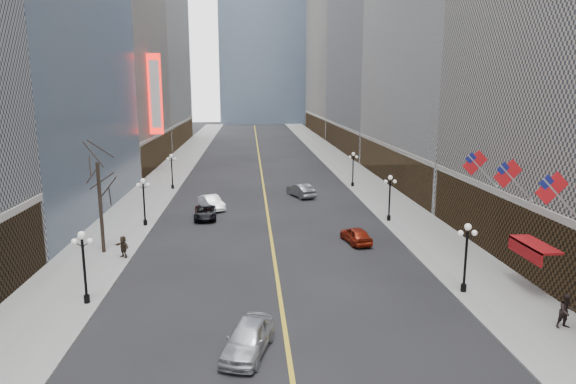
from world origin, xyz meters
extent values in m
cube|color=gray|center=(14.00, 70.00, 0.07)|extent=(6.00, 230.00, 0.15)
cube|color=gray|center=(-14.00, 70.00, 0.07)|extent=(6.00, 230.00, 0.15)
cube|color=gold|center=(0.00, 80.00, 0.01)|extent=(0.25, 200.00, 0.02)
cube|color=#463A2E|center=(18.40, 29.00, 2.60)|extent=(2.80, 41.00, 5.00)
cube|color=#463A2E|center=(18.40, 68.00, 2.60)|extent=(2.80, 35.00, 5.00)
cube|color=gray|center=(30.00, 106.00, 24.00)|extent=(26.00, 40.00, 48.00)
cube|color=#463A2E|center=(18.40, 106.00, 2.60)|extent=(2.80, 39.00, 5.00)
cube|color=#AB9E8E|center=(30.00, 149.00, 31.00)|extent=(26.00, 46.00, 62.00)
cube|color=#463A2E|center=(18.40, 149.00, 2.60)|extent=(2.80, 45.00, 5.00)
cube|color=#AB9E8E|center=(-30.00, 87.00, 25.00)|extent=(26.00, 30.00, 50.00)
cube|color=#463A2E|center=(-18.40, 87.00, 2.60)|extent=(2.80, 29.00, 5.00)
cube|color=#463A2E|center=(-18.40, 121.00, 2.60)|extent=(2.80, 37.00, 5.00)
cylinder|color=black|center=(11.80, 30.00, 0.40)|extent=(0.36, 0.36, 0.50)
cylinder|color=black|center=(11.80, 30.00, 2.15)|extent=(0.16, 0.16, 4.00)
sphere|color=white|center=(11.80, 30.00, 4.45)|extent=(0.44, 0.44, 0.44)
sphere|color=white|center=(11.35, 30.00, 4.05)|extent=(0.36, 0.36, 0.36)
sphere|color=white|center=(12.25, 30.00, 4.05)|extent=(0.36, 0.36, 0.36)
cylinder|color=black|center=(11.80, 48.00, 0.40)|extent=(0.36, 0.36, 0.50)
cylinder|color=black|center=(11.80, 48.00, 2.15)|extent=(0.16, 0.16, 4.00)
sphere|color=white|center=(11.80, 48.00, 4.45)|extent=(0.44, 0.44, 0.44)
sphere|color=white|center=(11.35, 48.00, 4.05)|extent=(0.36, 0.36, 0.36)
sphere|color=white|center=(12.25, 48.00, 4.05)|extent=(0.36, 0.36, 0.36)
cylinder|color=black|center=(11.80, 66.00, 0.40)|extent=(0.36, 0.36, 0.50)
cylinder|color=black|center=(11.80, 66.00, 2.15)|extent=(0.16, 0.16, 4.00)
sphere|color=white|center=(11.80, 66.00, 4.45)|extent=(0.44, 0.44, 0.44)
sphere|color=white|center=(11.35, 66.00, 4.05)|extent=(0.36, 0.36, 0.36)
sphere|color=white|center=(12.25, 66.00, 4.05)|extent=(0.36, 0.36, 0.36)
cylinder|color=black|center=(-11.80, 30.00, 0.40)|extent=(0.36, 0.36, 0.50)
cylinder|color=black|center=(-11.80, 30.00, 2.15)|extent=(0.16, 0.16, 4.00)
sphere|color=white|center=(-11.80, 30.00, 4.45)|extent=(0.44, 0.44, 0.44)
sphere|color=white|center=(-12.25, 30.00, 4.05)|extent=(0.36, 0.36, 0.36)
sphere|color=white|center=(-11.35, 30.00, 4.05)|extent=(0.36, 0.36, 0.36)
cylinder|color=black|center=(-11.80, 48.00, 0.40)|extent=(0.36, 0.36, 0.50)
cylinder|color=black|center=(-11.80, 48.00, 2.15)|extent=(0.16, 0.16, 4.00)
sphere|color=white|center=(-11.80, 48.00, 4.45)|extent=(0.44, 0.44, 0.44)
sphere|color=white|center=(-12.25, 48.00, 4.05)|extent=(0.36, 0.36, 0.36)
sphere|color=white|center=(-11.35, 48.00, 4.05)|extent=(0.36, 0.36, 0.36)
cylinder|color=black|center=(-11.80, 66.00, 0.40)|extent=(0.36, 0.36, 0.50)
cylinder|color=black|center=(-11.80, 66.00, 2.15)|extent=(0.16, 0.16, 4.00)
sphere|color=white|center=(-11.80, 66.00, 4.45)|extent=(0.44, 0.44, 0.44)
sphere|color=white|center=(-12.25, 66.00, 4.05)|extent=(0.36, 0.36, 0.36)
sphere|color=white|center=(-11.35, 66.00, 4.05)|extent=(0.36, 0.36, 0.36)
cylinder|color=#B2B2B7|center=(15.80, 27.00, 6.80)|extent=(2.49, 0.12, 2.49)
cube|color=red|center=(15.15, 27.00, 7.45)|extent=(1.94, 0.04, 1.94)
cube|color=navy|center=(14.80, 27.00, 7.80)|extent=(0.88, 0.06, 0.88)
cylinder|color=#B2B2B7|center=(15.80, 32.00, 6.80)|extent=(2.49, 0.12, 2.49)
cube|color=red|center=(15.15, 32.00, 7.45)|extent=(1.94, 0.04, 1.94)
cube|color=navy|center=(14.80, 32.00, 7.80)|extent=(0.88, 0.06, 0.88)
cylinder|color=#B2B2B7|center=(15.80, 37.00, 6.80)|extent=(2.49, 0.12, 2.49)
cube|color=red|center=(15.15, 37.00, 7.45)|extent=(1.94, 0.04, 1.94)
cube|color=navy|center=(14.80, 37.00, 7.80)|extent=(0.88, 0.06, 0.88)
cube|color=maroon|center=(16.30, 30.00, 3.20)|extent=(1.40, 4.00, 0.15)
cube|color=maroon|center=(15.65, 30.00, 2.80)|extent=(0.10, 4.00, 0.90)
cube|color=red|center=(-15.90, 80.00, 12.00)|extent=(2.00, 0.50, 12.00)
cube|color=white|center=(-15.85, 80.00, 12.00)|extent=(1.40, 0.55, 10.00)
cylinder|color=#2D231C|center=(-13.50, 40.00, 3.75)|extent=(0.28, 0.28, 7.20)
imported|color=#B8BAC1|center=(-2.00, 23.50, 0.81)|extent=(3.14, 5.08, 1.62)
imported|color=white|center=(-5.98, 54.73, 0.75)|extent=(3.32, 4.81, 1.50)
imported|color=black|center=(-6.34, 50.57, 0.65)|extent=(2.46, 4.83, 1.31)
imported|color=maroon|center=(7.14, 41.35, 0.70)|extent=(2.38, 4.37, 1.41)
imported|color=#565B5E|center=(4.33, 60.43, 0.81)|extent=(3.35, 5.19, 1.62)
imported|color=black|center=(15.24, 24.64, 1.11)|extent=(0.97, 0.59, 1.93)
imported|color=#2C2218|center=(-11.60, 38.54, 1.00)|extent=(1.50, 1.38, 1.71)
camera|label=1|loc=(-1.78, -0.08, 13.02)|focal=32.00mm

